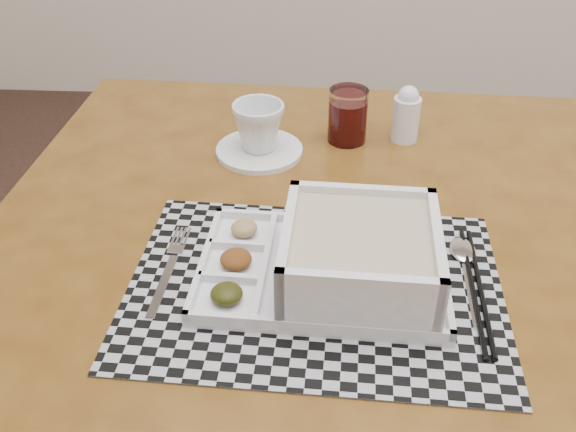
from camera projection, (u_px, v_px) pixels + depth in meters
The scene contains 10 objects.
dining_table at pixel (316, 267), 0.98m from camera, with size 1.03×1.03×0.74m.
placemat at pixel (315, 287), 0.83m from camera, with size 0.48×0.35×0.00m, color #99989F.
serving_tray at pixel (348, 262), 0.81m from camera, with size 0.33×0.23×0.09m.
fork at pixel (169, 267), 0.85m from camera, with size 0.03×0.19×0.00m.
spoon at pixel (464, 256), 0.87m from camera, with size 0.04×0.18×0.01m.
chopsticks at pixel (476, 288), 0.82m from camera, with size 0.03×0.24×0.01m.
saucer at pixel (259, 151), 1.11m from camera, with size 0.15×0.15×0.01m, color white.
cup at pixel (259, 127), 1.08m from camera, with size 0.09×0.09×0.08m, color white.
juice_glass at pixel (348, 118), 1.12m from camera, with size 0.07×0.07×0.10m.
creamer_bottle at pixel (406, 115), 1.12m from camera, with size 0.05×0.05×0.10m.
Camera 1 is at (-0.89, -0.28, 1.29)m, focal length 40.00 mm.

